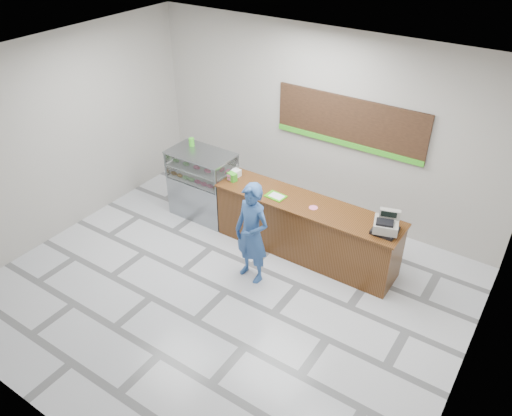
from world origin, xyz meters
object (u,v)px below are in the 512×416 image
Objects in this scene: sales_counter at (305,229)px; customer at (252,233)px; serving_tray at (276,196)px; cash_register at (386,225)px; display_case at (203,184)px.

customer reaches higher than sales_counter.
sales_counter is 0.76m from serving_tray.
sales_counter is 1.88× the size of customer.
serving_tray is 0.93m from customer.
customer reaches higher than cash_register.
display_case is at bearing -179.99° from sales_counter.
customer is (-0.41, -1.01, 0.35)m from sales_counter.
serving_tray is (-0.54, -0.11, 0.52)m from sales_counter.
serving_tray is (1.68, -0.11, 0.36)m from display_case.
cash_register is (1.36, -0.05, 0.64)m from sales_counter.
customer is at bearing -77.10° from serving_tray.
sales_counter is at bearing 0.01° from display_case.
serving_tray is at bearing -3.71° from display_case.
display_case reaches higher than serving_tray.
sales_counter is 1.15m from customer.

